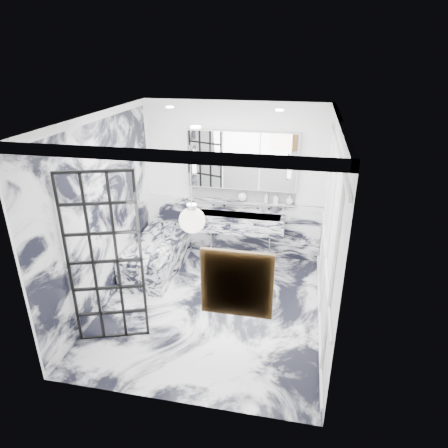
% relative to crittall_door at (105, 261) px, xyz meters
% --- Properties ---
extents(floor, '(3.60, 3.60, 0.00)m').
position_rel_crittall_door_xyz_m(floor, '(1.12, 0.91, -1.15)').
color(floor, silver).
rests_on(floor, ground).
extents(ceiling, '(3.60, 3.60, 0.00)m').
position_rel_crittall_door_xyz_m(ceiling, '(1.12, 0.91, 1.65)').
color(ceiling, white).
rests_on(ceiling, wall_back).
extents(wall_back, '(3.60, 0.00, 3.60)m').
position_rel_crittall_door_xyz_m(wall_back, '(1.12, 2.71, 0.25)').
color(wall_back, white).
rests_on(wall_back, floor).
extents(wall_front, '(3.60, 0.00, 3.60)m').
position_rel_crittall_door_xyz_m(wall_front, '(1.12, -0.89, 0.25)').
color(wall_front, white).
rests_on(wall_front, floor).
extents(wall_left, '(0.00, 3.60, 3.60)m').
position_rel_crittall_door_xyz_m(wall_left, '(-0.48, 0.91, 0.25)').
color(wall_left, white).
rests_on(wall_left, floor).
extents(wall_right, '(0.00, 3.60, 3.60)m').
position_rel_crittall_door_xyz_m(wall_right, '(2.72, 0.91, 0.25)').
color(wall_right, white).
rests_on(wall_right, floor).
extents(marble_clad_back, '(3.18, 0.05, 1.05)m').
position_rel_crittall_door_xyz_m(marble_clad_back, '(1.12, 2.69, -0.63)').
color(marble_clad_back, silver).
rests_on(marble_clad_back, floor).
extents(marble_clad_left, '(0.02, 3.56, 2.68)m').
position_rel_crittall_door_xyz_m(marble_clad_left, '(-0.46, 0.91, 0.19)').
color(marble_clad_left, silver).
rests_on(marble_clad_left, floor).
extents(panel_molding, '(0.03, 3.40, 2.30)m').
position_rel_crittall_door_xyz_m(panel_molding, '(2.70, 0.91, 0.15)').
color(panel_molding, white).
rests_on(panel_molding, floor).
extents(soap_bottle_a, '(0.09, 0.09, 0.19)m').
position_rel_crittall_door_xyz_m(soap_bottle_a, '(1.72, 2.62, 0.03)').
color(soap_bottle_a, '#8C5919').
rests_on(soap_bottle_a, ledge).
extents(soap_bottle_b, '(0.09, 0.09, 0.18)m').
position_rel_crittall_door_xyz_m(soap_bottle_b, '(1.89, 2.62, 0.03)').
color(soap_bottle_b, '#4C4C51').
rests_on(soap_bottle_b, ledge).
extents(soap_bottle_c, '(0.15, 0.15, 0.16)m').
position_rel_crittall_door_xyz_m(soap_bottle_c, '(2.12, 2.62, 0.02)').
color(soap_bottle_c, silver).
rests_on(soap_bottle_c, ledge).
extents(face_pot, '(0.16, 0.16, 0.16)m').
position_rel_crittall_door_xyz_m(face_pot, '(1.30, 2.62, 0.01)').
color(face_pot, white).
rests_on(face_pot, ledge).
extents(amber_bottle, '(0.04, 0.04, 0.10)m').
position_rel_crittall_door_xyz_m(amber_bottle, '(1.33, 2.62, -0.01)').
color(amber_bottle, '#8C5919').
rests_on(amber_bottle, ledge).
extents(flower_vase, '(0.09, 0.09, 0.12)m').
position_rel_crittall_door_xyz_m(flower_vase, '(0.29, 1.12, -0.54)').
color(flower_vase, silver).
rests_on(flower_vase, bathtub).
extents(crittall_door, '(0.85, 0.32, 2.30)m').
position_rel_crittall_door_xyz_m(crittall_door, '(0.00, 0.00, 0.00)').
color(crittall_door, black).
rests_on(crittall_door, floor).
extents(artwork, '(0.58, 0.06, 0.58)m').
position_rel_crittall_door_xyz_m(artwork, '(1.80, -0.85, 0.43)').
color(artwork, '#B55A12').
rests_on(artwork, wall_front).
extents(pendant_light, '(0.26, 0.26, 0.26)m').
position_rel_crittall_door_xyz_m(pendant_light, '(1.27, -0.44, 0.85)').
color(pendant_light, white).
rests_on(pendant_light, ceiling).
extents(trough_sink, '(1.60, 0.45, 0.30)m').
position_rel_crittall_door_xyz_m(trough_sink, '(1.27, 2.47, -0.42)').
color(trough_sink, silver).
rests_on(trough_sink, wall_back).
extents(ledge, '(1.90, 0.14, 0.04)m').
position_rel_crittall_door_xyz_m(ledge, '(1.27, 2.63, -0.08)').
color(ledge, silver).
rests_on(ledge, wall_back).
extents(subway_tile, '(1.90, 0.03, 0.23)m').
position_rel_crittall_door_xyz_m(subway_tile, '(1.27, 2.69, 0.05)').
color(subway_tile, white).
rests_on(subway_tile, wall_back).
extents(mirror_cabinet, '(1.90, 0.16, 1.00)m').
position_rel_crittall_door_xyz_m(mirror_cabinet, '(1.27, 2.64, 0.67)').
color(mirror_cabinet, white).
rests_on(mirror_cabinet, wall_back).
extents(sconce_left, '(0.07, 0.07, 0.40)m').
position_rel_crittall_door_xyz_m(sconce_left, '(0.45, 2.54, 0.63)').
color(sconce_left, white).
rests_on(sconce_left, mirror_cabinet).
extents(sconce_right, '(0.07, 0.07, 0.40)m').
position_rel_crittall_door_xyz_m(sconce_right, '(2.09, 2.54, 0.63)').
color(sconce_right, white).
rests_on(sconce_right, mirror_cabinet).
extents(bathtub, '(0.75, 1.65, 0.55)m').
position_rel_crittall_door_xyz_m(bathtub, '(-0.05, 1.81, -0.88)').
color(bathtub, silver).
rests_on(bathtub, floor).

